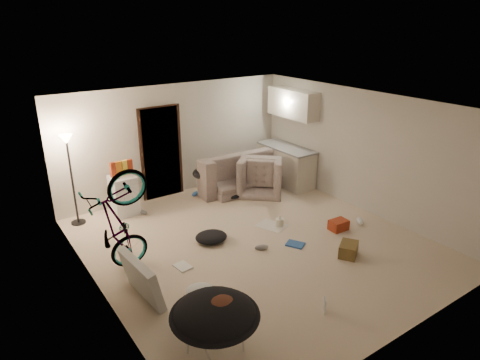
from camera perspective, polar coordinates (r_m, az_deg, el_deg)
floor at (r=7.84m, az=1.97°, el=-8.49°), size 5.50×6.00×0.02m
ceiling at (r=6.96m, az=2.23°, el=9.90°), size 5.50×6.00×0.02m
wall_back at (r=9.76m, az=-8.57°, el=5.33°), size 5.50×0.02×2.50m
wall_front at (r=5.44m, az=21.65°, el=-9.18°), size 5.50×0.02×2.50m
wall_left at (r=6.19m, az=-18.95°, el=-5.04°), size 0.02×6.00×2.50m
wall_right at (r=9.14m, az=16.13°, el=3.65°), size 0.02×6.00×2.50m
doorway at (r=9.63m, az=-10.52°, el=3.56°), size 0.85×0.10×2.04m
door_trim at (r=9.60m, az=-10.44°, el=3.52°), size 0.97×0.04×2.10m
floor_lamp at (r=8.66m, az=-21.81°, el=2.41°), size 0.28×0.28×1.81m
kitchen_counter at (r=10.48m, az=6.16°, el=1.90°), size 0.60×1.50×0.88m
counter_top at (r=10.34m, az=6.26°, el=4.31°), size 0.64×1.54×0.04m
kitchen_uppers at (r=10.18m, az=7.06°, el=10.10°), size 0.38×1.40×0.65m
sofa at (r=10.23m, az=-0.10°, el=0.91°), size 2.32×0.97×0.67m
armchair at (r=10.00m, az=2.85°, el=0.34°), size 1.32×1.31×0.65m
bicycle at (r=7.03m, az=-15.66°, el=-8.55°), size 1.81×0.80×1.04m
book_asset at (r=6.27m, az=11.23°, el=-17.23°), size 0.28×0.27×0.02m
mini_fridge at (r=9.10m, az=-15.22°, el=-1.96°), size 0.49×0.49×0.82m
snack_box_0 at (r=8.85m, az=-16.60°, el=1.32°), size 0.11×0.09×0.30m
snack_box_1 at (r=8.88m, az=-15.87°, el=1.48°), size 0.11×0.08×0.30m
snack_box_2 at (r=8.92m, az=-15.15°, el=1.63°), size 0.11×0.08×0.30m
snack_box_3 at (r=8.96m, az=-14.44°, el=1.78°), size 0.11×0.09×0.30m
saucer_chair at (r=5.35m, az=-3.36°, el=-18.39°), size 1.08×1.08×0.77m
hoodie at (r=5.22m, az=-2.74°, el=-16.58°), size 0.52×0.45×0.22m
sofa_drape at (r=9.68m, az=-4.73°, el=0.95°), size 0.63×0.55×0.28m
tv_box at (r=6.45m, az=-13.02°, el=-12.71°), size 0.32×1.01×0.67m
drink_case_a at (r=7.64m, az=14.27°, el=-8.98°), size 0.48×0.45×0.22m
drink_case_b at (r=8.47m, az=13.00°, el=-5.86°), size 0.36×0.27×0.20m
juicer at (r=8.43m, az=5.31°, el=-5.55°), size 0.16×0.16×0.22m
newspaper at (r=8.47m, az=4.25°, el=-6.07°), size 0.58×0.65×0.01m
book_blue at (r=7.83m, az=7.37°, el=-8.50°), size 0.35×0.38×0.03m
book_white at (r=7.21m, az=-7.64°, el=-11.36°), size 0.25×0.31×0.03m
shoe_0 at (r=9.85m, az=-5.97°, el=-1.82°), size 0.27×0.21×0.09m
shoe_1 at (r=9.13m, az=-12.94°, el=-4.18°), size 0.21×0.26×0.09m
shoe_3 at (r=7.62m, az=2.88°, el=-8.96°), size 0.27×0.19×0.09m
shoe_4 at (r=8.82m, az=15.70°, el=-5.31°), size 0.27×0.30×0.11m
clothes_lump_a at (r=7.86m, az=-3.86°, el=-7.59°), size 0.70×0.65×0.19m
clothes_lump_b at (r=9.70m, az=-0.91°, el=-1.88°), size 0.65×0.64×0.15m
clothes_lump_c at (r=6.54m, az=-5.36°, el=-14.41°), size 0.53×0.50×0.13m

